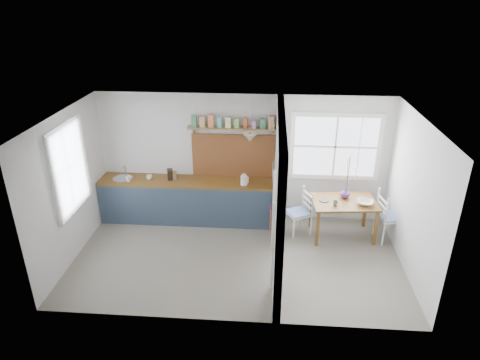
# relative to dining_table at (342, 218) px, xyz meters

# --- Properties ---
(floor) EXTENTS (5.80, 3.20, 0.01)m
(floor) POSITION_rel_dining_table_xyz_m (-1.96, -0.90, -0.38)
(floor) COLOR #726A5C
(floor) RESTS_ON ground
(ceiling) EXTENTS (5.80, 3.20, 0.01)m
(ceiling) POSITION_rel_dining_table_xyz_m (-1.96, -0.90, 2.22)
(ceiling) COLOR silver
(ceiling) RESTS_ON walls
(walls) EXTENTS (5.81, 3.21, 2.60)m
(walls) POSITION_rel_dining_table_xyz_m (-1.96, -0.90, 0.92)
(walls) COLOR silver
(walls) RESTS_ON floor
(partition) EXTENTS (0.12, 3.20, 2.60)m
(partition) POSITION_rel_dining_table_xyz_m (-1.26, -0.85, 1.07)
(partition) COLOR silver
(partition) RESTS_ON floor
(kitchen_window) EXTENTS (0.10, 1.16, 1.50)m
(kitchen_window) POSITION_rel_dining_table_xyz_m (-4.83, -0.90, 1.27)
(kitchen_window) COLOR white
(kitchen_window) RESTS_ON walls
(nook_window) EXTENTS (1.76, 0.10, 1.30)m
(nook_window) POSITION_rel_dining_table_xyz_m (-0.16, 0.66, 1.22)
(nook_window) COLOR white
(nook_window) RESTS_ON walls
(counter) EXTENTS (3.50, 0.60, 0.90)m
(counter) POSITION_rel_dining_table_xyz_m (-3.09, 0.42, 0.08)
(counter) COLOR brown
(counter) RESTS_ON floor
(sink) EXTENTS (0.40, 0.40, 0.02)m
(sink) POSITION_rel_dining_table_xyz_m (-4.39, 0.40, 0.51)
(sink) COLOR #B2B7C1
(sink) RESTS_ON counter
(backsplash) EXTENTS (1.65, 0.03, 0.90)m
(backsplash) POSITION_rel_dining_table_xyz_m (-2.17, 0.67, 0.97)
(backsplash) COLOR brown
(backsplash) RESTS_ON walls
(shelf) EXTENTS (1.75, 0.20, 0.21)m
(shelf) POSITION_rel_dining_table_xyz_m (-2.17, 0.59, 1.63)
(shelf) COLOR olive
(shelf) RESTS_ON walls
(pendant_lamp) EXTENTS (0.26, 0.26, 0.16)m
(pendant_lamp) POSITION_rel_dining_table_xyz_m (-1.81, 0.25, 1.50)
(pendant_lamp) COLOR beige
(pendant_lamp) RESTS_ON ceiling
(utensil_rail) EXTENTS (0.02, 0.50, 0.02)m
(utensil_rail) POSITION_rel_dining_table_xyz_m (-1.35, -0.00, 1.07)
(utensil_rail) COLOR #B2B7C1
(utensil_rail) RESTS_ON partition
(dining_table) EXTENTS (1.28, 0.92, 0.75)m
(dining_table) POSITION_rel_dining_table_xyz_m (0.00, 0.00, 0.00)
(dining_table) COLOR brown
(dining_table) RESTS_ON floor
(chair_left) EXTENTS (0.55, 0.55, 0.90)m
(chair_left) POSITION_rel_dining_table_xyz_m (-0.84, 0.05, 0.07)
(chair_left) COLOR silver
(chair_left) RESTS_ON floor
(chair_right) EXTENTS (0.53, 0.53, 1.00)m
(chair_right) POSITION_rel_dining_table_xyz_m (0.89, -0.06, 0.12)
(chair_right) COLOR silver
(chair_right) RESTS_ON floor
(kettle) EXTENTS (0.20, 0.17, 0.22)m
(kettle) POSITION_rel_dining_table_xyz_m (-1.92, 0.28, 0.63)
(kettle) COLOR white
(kettle) RESTS_ON counter
(mug_a) EXTENTS (0.12, 0.12, 0.11)m
(mug_a) POSITION_rel_dining_table_xyz_m (-4.23, 0.26, 0.58)
(mug_a) COLOR white
(mug_a) RESTS_ON counter
(mug_b) EXTENTS (0.15, 0.15, 0.10)m
(mug_b) POSITION_rel_dining_table_xyz_m (-3.84, 0.38, 0.57)
(mug_b) COLOR silver
(mug_b) RESTS_ON counter
(knife_block) EXTENTS (0.14, 0.16, 0.22)m
(knife_block) POSITION_rel_dining_table_xyz_m (-3.42, 0.42, 0.63)
(knife_block) COLOR #322315
(knife_block) RESTS_ON counter
(jar) EXTENTS (0.13, 0.13, 0.17)m
(jar) POSITION_rel_dining_table_xyz_m (-3.34, 0.42, 0.61)
(jar) COLOR olive
(jar) RESTS_ON counter
(towel_magenta) EXTENTS (0.02, 0.03, 0.55)m
(towel_magenta) POSITION_rel_dining_table_xyz_m (-1.38, 0.09, -0.10)
(towel_magenta) COLOR #D61F87
(towel_magenta) RESTS_ON counter
(towel_orange) EXTENTS (0.02, 0.03, 0.44)m
(towel_orange) POSITION_rel_dining_table_xyz_m (-1.38, 0.05, -0.13)
(towel_orange) COLOR orange
(towel_orange) RESTS_ON counter
(bowl) EXTENTS (0.37, 0.37, 0.07)m
(bowl) POSITION_rel_dining_table_xyz_m (0.36, -0.10, 0.41)
(bowl) COLOR silver
(bowl) RESTS_ON dining_table
(table_cup) EXTENTS (0.10, 0.10, 0.09)m
(table_cup) POSITION_rel_dining_table_xyz_m (-0.19, -0.18, 0.42)
(table_cup) COLOR #587C5B
(table_cup) RESTS_ON dining_table
(plate) EXTENTS (0.24, 0.24, 0.02)m
(plate) POSITION_rel_dining_table_xyz_m (-0.38, -0.00, 0.38)
(plate) COLOR #342C2C
(plate) RESTS_ON dining_table
(vase) EXTENTS (0.23, 0.23, 0.20)m
(vase) POSITION_rel_dining_table_xyz_m (0.03, 0.15, 0.48)
(vase) COLOR #61357B
(vase) RESTS_ON dining_table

